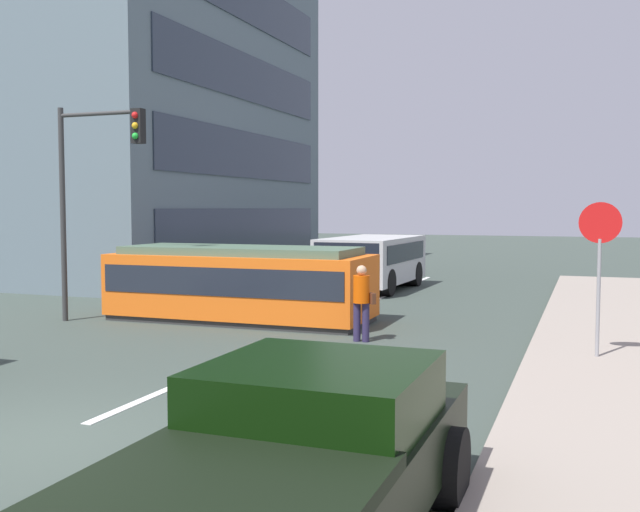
{
  "coord_description": "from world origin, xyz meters",
  "views": [
    {
      "loc": [
        6.3,
        -7.06,
        2.92
      ],
      "look_at": [
        0.52,
        8.45,
        1.81
      ],
      "focal_mm": 40.7,
      "sensor_mm": 36.0,
      "label": 1
    }
  ],
  "objects": [
    {
      "name": "ground_plane",
      "position": [
        0.0,
        10.0,
        0.0
      ],
      "size": [
        120.0,
        120.0,
        0.0
      ],
      "primitive_type": "plane",
      "color": "#3A453E"
    },
    {
      "name": "sidewalk_curb_right",
      "position": [
        6.8,
        6.0,
        0.07
      ],
      "size": [
        3.2,
        36.0,
        0.14
      ],
      "primitive_type": "cube",
      "color": "gray",
      "rests_on": "ground"
    },
    {
      "name": "traffic_light_mast",
      "position": [
        -5.41,
        8.02,
        3.77
      ],
      "size": [
        2.52,
        0.33,
        5.44
      ],
      "color": "#333333",
      "rests_on": "ground"
    },
    {
      "name": "stop_sign",
      "position": [
        6.48,
        7.29,
        2.19
      ],
      "size": [
        0.76,
        0.07,
        2.88
      ],
      "color": "gray",
      "rests_on": "sidewalk_curb_right"
    },
    {
      "name": "lane_stripe_3",
      "position": [
        0.0,
        15.65,
        0.01
      ],
      "size": [
        0.16,
        2.4,
        0.01
      ],
      "primitive_type": "cube",
      "color": "silver",
      "rests_on": "ground"
    },
    {
      "name": "city_bus",
      "position": [
        -0.95,
        17.68,
        1.07
      ],
      "size": [
        2.72,
        5.43,
        1.87
      ],
      "color": "#B6B6B7",
      "rests_on": "ground"
    },
    {
      "name": "corner_building",
      "position": [
        -14.49,
        20.61,
        8.0
      ],
      "size": [
        14.59,
        16.75,
        16.0
      ],
      "color": "slate",
      "rests_on": "ground"
    },
    {
      "name": "parked_sedan_mid",
      "position": [
        -4.99,
        13.61,
        0.62
      ],
      "size": [
        2.13,
        4.45,
        1.19
      ],
      "color": "beige",
      "rests_on": "ground"
    },
    {
      "name": "streetcar_tram",
      "position": [
        -2.12,
        9.65,
        0.99
      ],
      "size": [
        6.75,
        2.57,
        1.92
      ],
      "color": "orange",
      "rests_on": "ground"
    },
    {
      "name": "lane_stripe_1",
      "position": [
        0.0,
        2.0,
        0.01
      ],
      "size": [
        0.16,
        2.4,
        0.01
      ],
      "primitive_type": "cube",
      "color": "silver",
      "rests_on": "ground"
    },
    {
      "name": "pedestrian_crossing",
      "position": [
        1.69,
        7.9,
        0.94
      ],
      "size": [
        0.51,
        0.36,
        1.67
      ],
      "color": "#2A2344",
      "rests_on": "ground"
    },
    {
      "name": "lane_stripe_4",
      "position": [
        0.0,
        21.65,
        0.01
      ],
      "size": [
        0.16,
        2.4,
        0.01
      ],
      "primitive_type": "cube",
      "color": "silver",
      "rests_on": "ground"
    },
    {
      "name": "lane_stripe_2",
      "position": [
        0.0,
        6.0,
        0.01
      ],
      "size": [
        0.16,
        2.4,
        0.01
      ],
      "primitive_type": "cube",
      "color": "silver",
      "rests_on": "ground"
    },
    {
      "name": "pickup_truck_parked",
      "position": [
        4.07,
        -1.65,
        0.8
      ],
      "size": [
        2.3,
        5.01,
        1.55
      ],
      "color": "black",
      "rests_on": "ground"
    }
  ]
}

